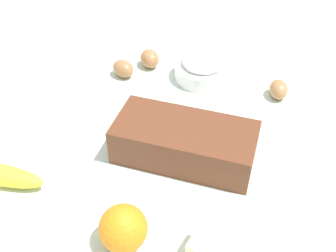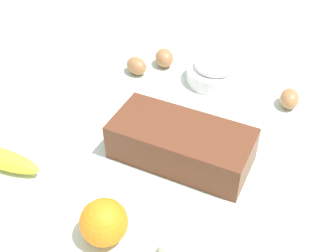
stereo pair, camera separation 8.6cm
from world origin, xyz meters
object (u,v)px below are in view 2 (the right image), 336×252
at_px(egg_beside_bowl, 136,66).
at_px(egg_loose, 290,99).
at_px(orange_fruit, 104,222).
at_px(egg_near_butter, 164,58).
at_px(loaf_pan, 181,143).
at_px(flour_bowl, 214,71).

distance_m(egg_beside_bowl, egg_loose, 0.39).
relative_size(orange_fruit, egg_near_butter, 1.34).
height_order(orange_fruit, egg_near_butter, orange_fruit).
height_order(orange_fruit, egg_loose, orange_fruit).
bearing_deg(egg_beside_bowl, loaf_pan, -42.87).
bearing_deg(egg_loose, orange_fruit, -109.41).
height_order(flour_bowl, orange_fruit, orange_fruit).
height_order(loaf_pan, egg_beside_bowl, loaf_pan).
height_order(egg_near_butter, egg_beside_bowl, egg_near_butter).
distance_m(orange_fruit, egg_beside_bowl, 0.50).
bearing_deg(orange_fruit, egg_beside_bowl, 115.15).
distance_m(flour_bowl, orange_fruit, 0.52).
xyz_separation_m(orange_fruit, egg_beside_bowl, (-0.21, 0.45, -0.02)).
relative_size(flour_bowl, egg_beside_bowl, 2.31).
bearing_deg(egg_near_butter, loaf_pan, -56.13).
height_order(orange_fruit, egg_beside_bowl, orange_fruit).
relative_size(loaf_pan, orange_fruit, 3.52).
distance_m(loaf_pan, egg_loose, 0.31).
bearing_deg(flour_bowl, egg_beside_bowl, -161.92).
bearing_deg(loaf_pan, flour_bowl, 97.36).
xyz_separation_m(egg_near_butter, egg_beside_bowl, (-0.05, -0.07, -0.00)).
distance_m(flour_bowl, egg_loose, 0.20).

